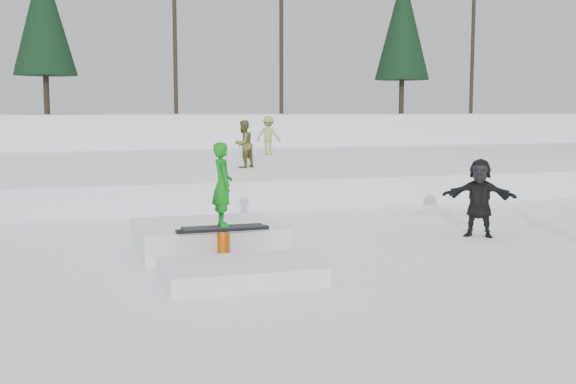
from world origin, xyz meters
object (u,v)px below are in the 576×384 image
object	(u,v)px
walker_ygreen	(268,135)
jib_rail_feature	(216,242)
spectator_dark	(479,198)
walker_olive	(244,144)

from	to	relation	value
walker_ygreen	jib_rail_feature	world-z (taller)	walker_ygreen
walker_ygreen	jib_rail_feature	bearing A→B (deg)	102.89
walker_ygreen	jib_rail_feature	size ratio (longest dim) A/B	0.36
spectator_dark	jib_rail_feature	world-z (taller)	jib_rail_feature
walker_ygreen	spectator_dark	distance (m)	15.50
spectator_dark	jib_rail_feature	size ratio (longest dim) A/B	0.37
spectator_dark	jib_rail_feature	bearing A→B (deg)	-137.25
walker_ygreen	walker_olive	bearing A→B (deg)	99.25
walker_ygreen	spectator_dark	size ratio (longest dim) A/B	0.97
walker_olive	walker_ygreen	size ratio (longest dim) A/B	0.96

